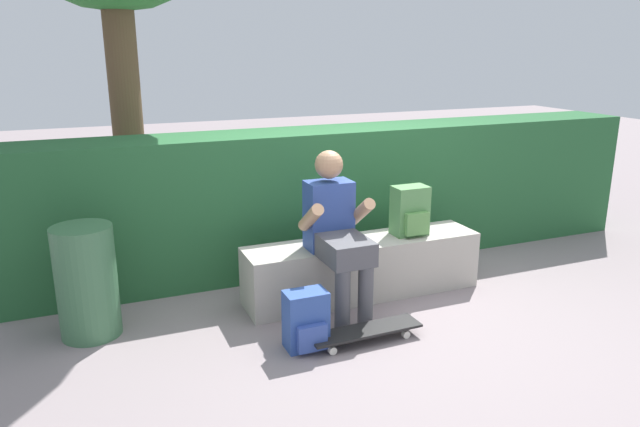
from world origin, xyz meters
TOP-DOWN VIEW (x-y plane):
  - ground_plane at (0.00, 0.00)m, footprint 24.00×24.00m
  - bench_main at (0.00, 0.43)m, footprint 1.93×0.43m
  - person_skater at (-0.33, 0.22)m, footprint 0.49×0.62m
  - skateboard_near_person at (-0.33, -0.28)m, footprint 0.80×0.22m
  - backpack_on_bench at (0.41, 0.42)m, footprint 0.28×0.23m
  - backpack_on_ground at (-0.74, -0.22)m, footprint 0.28×0.23m
  - hedge_row at (0.25, 1.27)m, footprint 5.92×0.60m
  - trash_bin at (-2.06, 0.54)m, footprint 0.41×0.41m

SIDE VIEW (x-z plane):
  - ground_plane at x=0.00m, z-range 0.00..0.00m
  - skateboard_near_person at x=-0.33m, z-range 0.03..0.12m
  - backpack_on_ground at x=-0.74m, z-range -0.01..0.39m
  - bench_main at x=0.00m, z-range 0.00..0.46m
  - trash_bin at x=-2.06m, z-range 0.00..0.79m
  - hedge_row at x=0.25m, z-range 0.00..1.23m
  - backpack_on_bench at x=0.41m, z-range 0.46..0.86m
  - person_skater at x=-0.33m, z-range 0.05..1.27m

